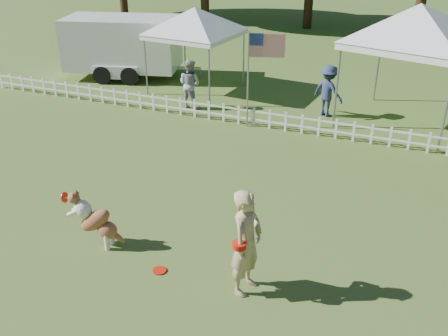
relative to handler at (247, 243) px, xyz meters
name	(u,v)px	position (x,y,z in m)	size (l,w,h in m)	color
ground	(165,262)	(-1.63, 0.11, -0.96)	(120.00, 120.00, 0.00)	#38581B
picket_fence	(277,120)	(-1.63, 7.11, -0.66)	(22.00, 0.08, 0.60)	white
handler	(247,243)	(0.00, 0.00, 0.00)	(0.70, 0.46, 1.91)	tan
dog	(96,220)	(-3.09, 0.11, -0.40)	(1.08, 0.36, 1.11)	brown
frisbee_on_turf	(160,270)	(-1.60, -0.15, -0.95)	(0.25, 0.25, 0.02)	red
canopy_tent_left	(196,51)	(-5.55, 9.73, 0.49)	(2.80, 2.80, 2.90)	white
canopy_tent_right	(411,68)	(1.78, 9.14, 0.80)	(3.39, 3.39, 3.51)	white
cargo_trailer	(123,47)	(-8.95, 10.19, 0.23)	(5.38, 2.37, 2.37)	white
flag_pole	(248,81)	(-2.57, 7.04, 0.48)	(1.10, 0.11, 2.87)	gray
spectator_a	(190,84)	(-4.93, 7.93, -0.15)	(0.79, 0.61, 1.62)	#9C9BA1
spectator_b	(328,91)	(-0.54, 8.90, -0.14)	(1.06, 0.61, 1.64)	navy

